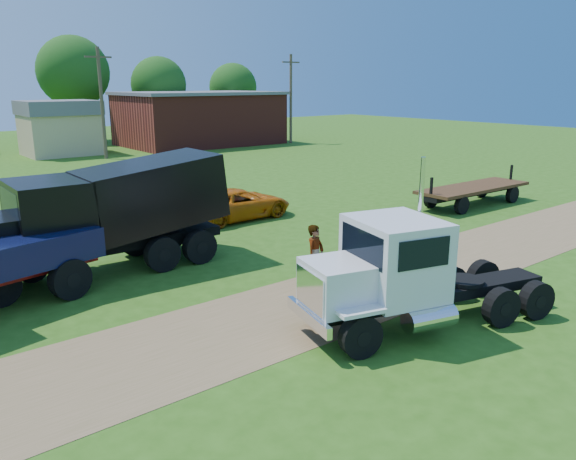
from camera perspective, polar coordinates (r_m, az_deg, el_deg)
ground at (r=17.41m, az=6.50°, el=-6.32°), size 140.00×140.00×0.00m
dirt_track at (r=17.41m, az=6.50°, el=-6.30°), size 120.00×4.20×0.01m
white_semi_tractor at (r=14.62m, az=11.04°, el=-4.45°), size 7.40×4.03×4.37m
black_dump_truck at (r=19.65m, az=-17.94°, el=1.90°), size 8.84×2.85×3.82m
orange_pickup at (r=26.47m, az=-5.03°, el=2.68°), size 5.18×2.46×1.43m
flatbed_trailer at (r=30.83m, az=18.29°, el=3.84°), size 7.11×2.29×1.81m
spectator_a at (r=17.45m, az=2.78°, el=-2.69°), size 0.84×0.68×2.01m
spectator_b at (r=23.95m, az=-11.79°, el=1.66°), size 1.03×0.88×1.86m
brick_building at (r=59.39m, az=-8.96°, el=11.17°), size 15.40×10.40×5.30m
tan_shed at (r=53.81m, az=-22.14°, el=9.67°), size 6.20×5.40×4.70m
utility_poles at (r=49.61m, az=-18.40°, el=12.30°), size 42.20×0.28×9.00m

